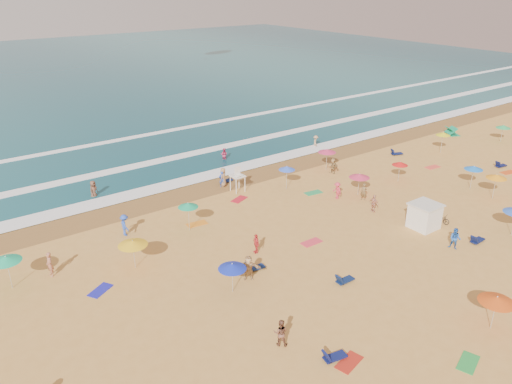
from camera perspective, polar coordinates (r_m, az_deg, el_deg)
ground at (r=41.84m, az=7.79°, el=-3.68°), size 220.00×220.00×0.00m
ocean at (r=115.10m, az=-22.97°, el=12.16°), size 220.00×140.00×0.18m
wet_sand at (r=50.67m, az=-1.94°, el=1.50°), size 220.00×220.00×0.00m
surf_foam at (r=57.69m, az=-6.91°, el=4.22°), size 200.00×18.70×0.05m
cabana at (r=42.75m, az=18.68°, el=-2.67°), size 2.00×2.00×2.00m
cabana_roof at (r=42.32m, az=18.87°, el=-1.38°), size 2.20×2.20×0.12m
bicycle at (r=44.31m, az=20.35°, el=-2.83°), size 0.77×1.60×0.80m
lifeguard_stand at (r=47.42m, az=-2.12°, el=1.28°), size 1.20×1.20×2.10m
beach_umbrellas at (r=41.65m, az=10.71°, el=-0.82°), size 61.32×26.73×0.73m
loungers at (r=44.55m, az=15.88°, el=-2.41°), size 36.69×25.26×0.34m
towels at (r=40.88m, az=10.54°, el=-4.54°), size 44.15×26.10×0.03m
popup_tents at (r=63.93m, az=24.93°, el=4.56°), size 8.53×15.87×1.20m
beachgoers at (r=42.55m, az=-0.19°, el=-1.75°), size 39.23×28.64×2.13m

